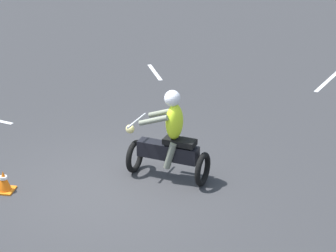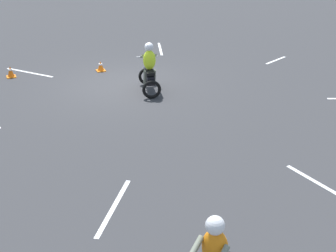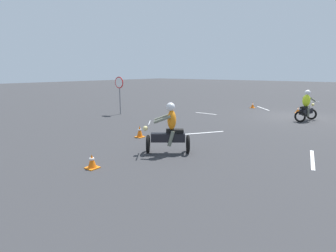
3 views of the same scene
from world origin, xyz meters
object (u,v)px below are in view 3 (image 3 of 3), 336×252
object	(u,v)px
motorcycle_rider_background	(169,131)
traffic_cone_near_left	(140,132)
stop_sign	(119,88)
traffic_cone_mid_left	(92,162)
motorcycle_rider_foreground	(306,108)
traffic_cone_mid_center	(298,110)
traffic_cone_near_right	(253,105)

from	to	relation	value
motorcycle_rider_background	traffic_cone_near_left	size ratio (longest dim) A/B	3.51
stop_sign	traffic_cone_mid_left	world-z (taller)	stop_sign
motorcycle_rider_foreground	traffic_cone_mid_center	distance (m)	2.91
motorcycle_rider_foreground	traffic_cone_mid_center	xyz separation A→B (m)	(0.93, -2.70, -0.54)
stop_sign	traffic_cone_near_left	bearing A→B (deg)	145.25
motorcycle_rider_background	traffic_cone_mid_left	bearing A→B (deg)	123.70
stop_sign	traffic_cone_mid_left	bearing A→B (deg)	133.25
traffic_cone_near_left	traffic_cone_mid_center	xyz separation A→B (m)	(-3.62, -10.76, -0.05)
motorcycle_rider_foreground	motorcycle_rider_background	distance (m)	9.27
traffic_cone_near_right	traffic_cone_mid_left	world-z (taller)	traffic_cone_near_right
stop_sign	motorcycle_rider_foreground	bearing A→B (deg)	-154.46
motorcycle_rider_background	traffic_cone_mid_left	distance (m)	2.59
traffic_cone_near_right	motorcycle_rider_foreground	bearing A→B (deg)	141.47
stop_sign	traffic_cone_mid_center	size ratio (longest dim) A/B	6.09
traffic_cone_mid_center	traffic_cone_near_right	bearing A→B (deg)	-9.72
traffic_cone_near_left	traffic_cone_mid_center	distance (m)	11.35
motorcycle_rider_foreground	stop_sign	bearing A→B (deg)	-140.66
motorcycle_rider_foreground	traffic_cone_mid_left	xyz separation A→B (m)	(3.17, 11.37, -0.53)
motorcycle_rider_foreground	traffic_cone_near_left	xyz separation A→B (m)	(4.55, 8.05, -0.50)
motorcycle_rider_foreground	traffic_cone_mid_center	size ratio (longest dim) A/B	4.39
traffic_cone_near_right	traffic_cone_near_left	bearing A→B (deg)	87.55
motorcycle_rider_foreground	traffic_cone_near_right	bearing A→B (deg)	155.27
traffic_cone_near_right	traffic_cone_mid_center	world-z (taller)	traffic_cone_near_right
traffic_cone_mid_center	traffic_cone_mid_left	size ratio (longest dim) A/B	0.94
motorcycle_rider_background	stop_sign	distance (m)	8.50
stop_sign	motorcycle_rider_background	bearing A→B (deg)	148.66
traffic_cone_near_right	traffic_cone_mid_center	xyz separation A→B (m)	(-3.14, 0.54, -0.02)
motorcycle_rider_foreground	traffic_cone_near_left	world-z (taller)	motorcycle_rider_foreground
motorcycle_rider_background	traffic_cone_near_right	distance (m)	12.34
traffic_cone_mid_center	traffic_cone_mid_left	xyz separation A→B (m)	(2.25, 14.07, 0.01)
traffic_cone_near_left	traffic_cone_mid_left	xyz separation A→B (m)	(-1.38, 3.32, -0.04)
traffic_cone_mid_center	motorcycle_rider_foreground	bearing A→B (deg)	108.97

